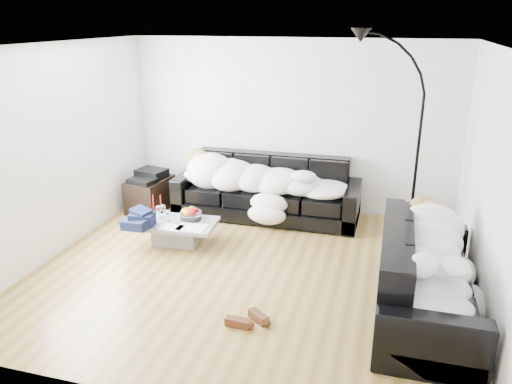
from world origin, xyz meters
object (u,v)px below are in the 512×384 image
(coffee_table, at_px, (176,233))
(wine_glass_b, at_px, (159,212))
(sofa_right, at_px, (428,274))
(av_cabinet, at_px, (150,194))
(fruit_bowl, at_px, (191,213))
(floor_lamp, at_px, (418,153))
(candle_left, at_px, (153,204))
(candle_right, at_px, (161,204))
(sleeper_back, at_px, (266,176))
(wine_glass_c, at_px, (168,216))
(wine_glass_a, at_px, (163,211))
(sleeper_right, at_px, (430,255))
(sofa_back, at_px, (267,188))
(shoes, at_px, (247,319))
(stereo, at_px, (149,175))

(coffee_table, bearing_deg, wine_glass_b, 168.86)
(sofa_right, height_order, av_cabinet, sofa_right)
(fruit_bowl, xyz_separation_m, floor_lamp, (2.84, 0.89, 0.81))
(candle_left, bearing_deg, candle_right, 19.86)
(sleeper_back, bearing_deg, sofa_right, -42.97)
(fruit_bowl, bearing_deg, wine_glass_c, -150.18)
(wine_glass_b, bearing_deg, wine_glass_a, 59.88)
(wine_glass_a, relative_size, wine_glass_c, 1.09)
(candle_left, distance_m, candle_right, 0.10)
(wine_glass_b, xyz_separation_m, candle_left, (-0.16, 0.16, 0.04))
(candle_left, bearing_deg, av_cabinet, 120.51)
(candle_right, height_order, av_cabinet, candle_right)
(fruit_bowl, relative_size, wine_glass_b, 1.56)
(sleeper_right, xyz_separation_m, floor_lamp, (-0.13, 1.88, 0.56))
(candle_right, xyz_separation_m, floor_lamp, (3.33, 0.78, 0.77))
(wine_glass_c, relative_size, candle_left, 0.63)
(sofa_back, xyz_separation_m, wine_glass_c, (-1.02, -1.28, -0.06))
(candle_left, distance_m, shoes, 2.59)
(sleeper_back, distance_m, stereo, 1.83)
(coffee_table, relative_size, fruit_bowl, 3.72)
(candle_right, bearing_deg, av_cabinet, 126.41)
(coffee_table, bearing_deg, sofa_right, -15.16)
(coffee_table, height_order, shoes, coffee_table)
(shoes, bearing_deg, stereo, 146.96)
(sofa_right, xyz_separation_m, sleeper_back, (-2.22, 2.07, 0.21))
(sleeper_right, height_order, wine_glass_a, sleeper_right)
(sleeper_back, xyz_separation_m, fruit_bowl, (-0.75, -1.08, -0.25))
(wine_glass_c, distance_m, stereo, 1.33)
(sleeper_back, height_order, sleeper_right, sleeper_back)
(sofa_back, height_order, fruit_bowl, sofa_back)
(coffee_table, xyz_separation_m, fruit_bowl, (0.16, 0.14, 0.24))
(candle_left, bearing_deg, wine_glass_a, -27.81)
(coffee_table, relative_size, shoes, 2.53)
(sleeper_back, distance_m, floor_lamp, 2.17)
(sleeper_right, relative_size, fruit_bowl, 6.60)
(sofa_right, distance_m, shoes, 1.86)
(stereo, bearing_deg, fruit_bowl, -27.97)
(sofa_right, bearing_deg, sleeper_back, 47.03)
(stereo, bearing_deg, shoes, -35.43)
(wine_glass_a, distance_m, shoes, 2.38)
(sofa_right, relative_size, av_cabinet, 3.00)
(sofa_back, height_order, candle_left, sofa_back)
(av_cabinet, distance_m, stereo, 0.32)
(sofa_right, bearing_deg, wine_glass_b, 75.15)
(sleeper_back, xyz_separation_m, coffee_table, (-0.92, -1.22, -0.50))
(sofa_back, xyz_separation_m, sleeper_back, (-0.00, -0.05, 0.20))
(wine_glass_b, bearing_deg, candle_left, 133.93)
(shoes, bearing_deg, wine_glass_c, 150.03)
(candle_right, relative_size, av_cabinet, 0.34)
(wine_glass_b, height_order, candle_left, candle_left)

